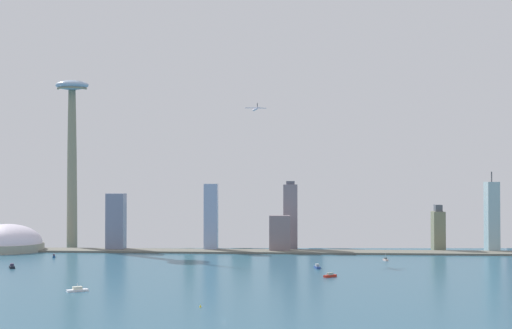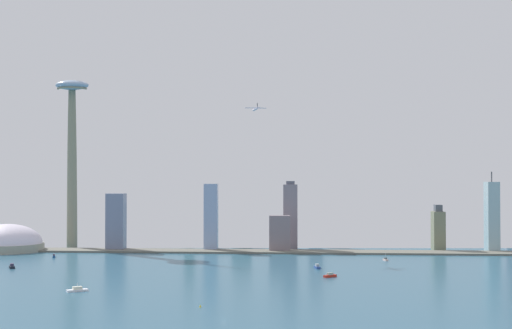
% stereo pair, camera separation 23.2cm
% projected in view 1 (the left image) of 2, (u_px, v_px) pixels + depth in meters
% --- Properties ---
extents(ground_plane, '(6000.00, 6000.00, 0.00)m').
position_uv_depth(ground_plane, '(224.00, 319.00, 485.19)').
color(ground_plane, '#28556D').
extents(waterfront_pier, '(912.11, 43.59, 2.36)m').
position_uv_depth(waterfront_pier, '(265.00, 251.00, 939.98)').
color(waterfront_pier, '#65645A').
rests_on(waterfront_pier, ground).
extents(observation_tower, '(47.73, 47.73, 347.25)m').
position_uv_depth(observation_tower, '(73.00, 126.00, 1004.43)').
color(observation_tower, gray).
rests_on(observation_tower, ground).
extents(stadium_dome, '(95.41, 95.41, 51.00)m').
position_uv_depth(stadium_dome, '(7.00, 244.00, 954.24)').
color(stadium_dome, '#999A89').
rests_on(stadium_dome, ground).
extents(skyscraper_0, '(20.33, 14.09, 75.84)m').
position_uv_depth(skyscraper_0, '(316.00, 220.00, 1023.31)').
color(skyscraper_0, '#A48C93').
rests_on(skyscraper_0, ground).
extents(skyscraper_1, '(13.58, 12.93, 76.47)m').
position_uv_depth(skyscraper_1, '(190.00, 221.00, 1044.28)').
color(skyscraper_1, slate).
rests_on(skyscraper_1, ground).
extents(skyscraper_2, '(15.14, 25.87, 105.00)m').
position_uv_depth(skyscraper_2, '(492.00, 217.00, 951.13)').
color(skyscraper_2, '#92B1B9').
rests_on(skyscraper_2, ground).
extents(skyscraper_3, '(15.22, 26.96, 61.05)m').
position_uv_depth(skyscraper_3, '(438.00, 230.00, 965.29)').
color(skyscraper_3, '#71755A').
rests_on(skyscraper_3, ground).
extents(skyscraper_4, '(27.11, 12.30, 48.88)m').
position_uv_depth(skyscraper_4, '(242.00, 232.00, 1007.83)').
color(skyscraper_4, gray).
rests_on(skyscraper_4, ground).
extents(skyscraper_5, '(26.98, 16.23, 47.63)m').
position_uv_depth(skyscraper_5, '(280.00, 234.00, 945.57)').
color(skyscraper_5, slate).
rests_on(skyscraper_5, ground).
extents(skyscraper_6, '(23.94, 19.45, 76.05)m').
position_uv_depth(skyscraper_6, '(116.00, 222.00, 967.19)').
color(skyscraper_6, slate).
rests_on(skyscraper_6, ground).
extents(skyscraper_7, '(17.18, 14.69, 136.06)m').
position_uv_depth(skyscraper_7, '(511.00, 198.00, 1021.46)').
color(skyscraper_7, '#AA8D93').
rests_on(skyscraper_7, ground).
extents(skyscraper_8, '(17.97, 12.89, 89.00)m').
position_uv_depth(skyscraper_8, '(211.00, 217.00, 965.19)').
color(skyscraper_8, '#8EA2C9').
rests_on(skyscraper_8, ground).
extents(skyscraper_9, '(18.60, 25.12, 92.63)m').
position_uv_depth(skyscraper_9, '(290.00, 216.00, 979.17)').
color(skyscraper_9, gray).
rests_on(skyscraper_9, ground).
extents(boat_0, '(13.27, 12.08, 4.48)m').
position_uv_depth(boat_0, '(330.00, 275.00, 698.10)').
color(boat_0, red).
rests_on(boat_0, ground).
extents(boat_1, '(10.56, 13.87, 5.02)m').
position_uv_depth(boat_1, '(12.00, 266.00, 770.33)').
color(boat_1, black).
rests_on(boat_1, ground).
extents(boat_2, '(18.14, 14.56, 7.35)m').
position_uv_depth(boat_2, '(77.00, 290.00, 608.19)').
color(boat_2, white).
rests_on(boat_2, ground).
extents(boat_3, '(7.22, 14.59, 4.88)m').
position_uv_depth(boat_3, '(317.00, 267.00, 767.57)').
color(boat_3, '#2A468A').
rests_on(boat_3, ground).
extents(boat_4, '(5.98, 9.22, 4.34)m').
position_uv_depth(boat_4, '(54.00, 256.00, 876.79)').
color(boat_4, navy).
rests_on(boat_4, ground).
extents(boat_5, '(5.54, 9.51, 9.10)m').
position_uv_depth(boat_5, '(386.00, 259.00, 842.40)').
color(boat_5, beige).
rests_on(boat_5, ground).
extents(channel_buoy_0, '(1.57, 1.57, 2.09)m').
position_uv_depth(channel_buoy_0, '(200.00, 306.00, 531.83)').
color(channel_buoy_0, yellow).
rests_on(channel_buoy_0, ground).
extents(airplane, '(27.34, 27.91, 7.75)m').
position_uv_depth(airplane, '(256.00, 109.00, 910.93)').
color(airplane, silver).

